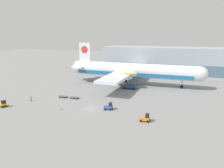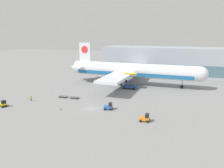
{
  "view_description": "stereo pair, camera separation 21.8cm",
  "coord_description": "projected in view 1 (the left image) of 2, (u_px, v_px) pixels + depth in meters",
  "views": [
    {
      "loc": [
        25.25,
        -53.28,
        20.63
      ],
      "look_at": [
        1.09,
        15.02,
        4.0
      ],
      "focal_mm": 35.0,
      "sensor_mm": 36.0,
      "label": 1
    },
    {
      "loc": [
        25.45,
        -53.21,
        20.63
      ],
      "look_at": [
        1.09,
        15.02,
        4.0
      ],
      "focal_mm": 35.0,
      "sensor_mm": 36.0,
      "label": 2
    }
  ],
  "objects": [
    {
      "name": "terminal_building",
      "position": [
        192.0,
        62.0,
        110.1
      ],
      "size": [
        90.0,
        18.2,
        14.0
      ],
      "color": "#9EA8B2",
      "rests_on": "ground_plane"
    },
    {
      "name": "baggage_tug_far",
      "position": [
        109.0,
        107.0,
        60.84
      ],
      "size": [
        2.71,
        2.13,
        2.0
      ],
      "rotation": [
        0.0,
        0.0,
        0.25
      ],
      "color": "#2D66B7",
      "rests_on": "ground_plane"
    },
    {
      "name": "traffic_cone_near",
      "position": [
        61.0,
        108.0,
        60.95
      ],
      "size": [
        0.4,
        0.4,
        0.78
      ],
      "color": "black",
      "rests_on": "ground_plane"
    },
    {
      "name": "scissor_lift_loader",
      "position": [
        130.0,
        83.0,
        84.04
      ],
      "size": [
        5.23,
        3.41,
        6.01
      ],
      "rotation": [
        0.0,
        0.0,
        -0.01
      ],
      "color": "#284C99",
      "rests_on": "ground_plane"
    },
    {
      "name": "baggage_tug_foreground",
      "position": [
        145.0,
        118.0,
        52.56
      ],
      "size": [
        2.6,
        1.9,
        2.0
      ],
      "rotation": [
        0.0,
        0.0,
        0.12
      ],
      "color": "orange",
      "rests_on": "ground_plane"
    },
    {
      "name": "baggage_tug_mid",
      "position": [
        3.0,
        104.0,
        63.19
      ],
      "size": [
        2.82,
        2.55,
        2.0
      ],
      "rotation": [
        0.0,
        0.0,
        -0.54
      ],
      "color": "yellow",
      "rests_on": "ground_plane"
    },
    {
      "name": "ground_crew_near",
      "position": [
        31.0,
        98.0,
        68.51
      ],
      "size": [
        0.27,
        0.57,
        1.73
      ],
      "rotation": [
        0.0,
        0.0,
        1.72
      ],
      "color": "black",
      "rests_on": "ground_plane"
    },
    {
      "name": "baggage_dolly_second",
      "position": [
        74.0,
        97.0,
        71.42
      ],
      "size": [
        3.71,
        1.53,
        0.48
      ],
      "rotation": [
        0.0,
        0.0,
        0.01
      ],
      "color": "#56565B",
      "rests_on": "ground_plane"
    },
    {
      "name": "ground_plane",
      "position": [
        91.0,
        109.0,
        61.78
      ],
      "size": [
        400.0,
        400.0,
        0.0
      ],
      "primitive_type": "plane",
      "color": "gray"
    },
    {
      "name": "baggage_dolly_lead",
      "position": [
        63.0,
        96.0,
        72.52
      ],
      "size": [
        3.71,
        1.53,
        0.48
      ],
      "rotation": [
        0.0,
        0.0,
        0.01
      ],
      "color": "#56565B",
      "rests_on": "ground_plane"
    },
    {
      "name": "airplane_main",
      "position": [
        131.0,
        71.0,
        90.23
      ],
      "size": [
        58.06,
        48.08,
        17.0
      ],
      "rotation": [
        0.0,
        0.0,
        -0.01
      ],
      "color": "silver",
      "rests_on": "ground_plane"
    }
  ]
}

